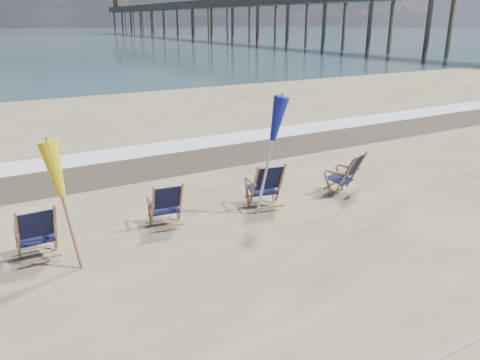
{
  "coord_description": "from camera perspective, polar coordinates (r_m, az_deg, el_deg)",
  "views": [
    {
      "loc": [
        -4.1,
        -4.94,
        3.72
      ],
      "look_at": [
        0.0,
        2.2,
        0.9
      ],
      "focal_mm": 35.0,
      "sensor_mm": 36.0,
      "label": 1
    }
  ],
  "objects": [
    {
      "name": "beach_chair_2",
      "position": [
        9.64,
        4.97,
        -0.55
      ],
      "size": [
        0.79,
        0.86,
        1.04
      ],
      "primitive_type": null,
      "rotation": [
        0.0,
        0.0,
        2.96
      ],
      "color": "black",
      "rests_on": "ground"
    },
    {
      "name": "umbrella_blue",
      "position": [
        8.97,
        3.52,
        6.83
      ],
      "size": [
        0.3,
        0.3,
        2.39
      ],
      "color": "#A5A5AD",
      "rests_on": "ground"
    },
    {
      "name": "surf_foam",
      "position": [
        14.35,
        -12.24,
        3.47
      ],
      "size": [
        200.0,
        1.4,
        0.01
      ],
      "primitive_type": "cube",
      "color": "silver",
      "rests_on": "ground"
    },
    {
      "name": "beach_chair_1",
      "position": [
        8.84,
        -7.22,
        -2.82
      ],
      "size": [
        0.68,
        0.75,
        0.94
      ],
      "primitive_type": null,
      "rotation": [
        0.0,
        0.0,
        3.02
      ],
      "color": "black",
      "rests_on": "ground"
    },
    {
      "name": "wet_sand_strip",
      "position": [
        12.98,
        -10.16,
        1.96
      ],
      "size": [
        200.0,
        2.6,
        0.0
      ],
      "primitive_type": "cube",
      "color": "#42362A",
      "rests_on": "ground"
    },
    {
      "name": "beach_chair_0",
      "position": [
        8.19,
        -21.55,
        -5.67
      ],
      "size": [
        0.65,
        0.73,
        1.0
      ],
      "primitive_type": null,
      "rotation": [
        0.0,
        0.0,
        3.16
      ],
      "color": "black",
      "rests_on": "ground"
    },
    {
      "name": "umbrella_yellow",
      "position": [
        7.49,
        -20.89,
        0.5
      ],
      "size": [
        0.3,
        0.3,
        2.03
      ],
      "color": "#9E6947",
      "rests_on": "ground"
    },
    {
      "name": "fishing_pier",
      "position": [
        89.47,
        -1.89,
        19.51
      ],
      "size": [
        4.4,
        140.0,
        9.3
      ],
      "primitive_type": null,
      "color": "brown",
      "rests_on": "ground"
    },
    {
      "name": "beach_chair_3",
      "position": [
        10.84,
        14.0,
        1.04
      ],
      "size": [
        0.86,
        0.91,
        1.0
      ],
      "primitive_type": null,
      "rotation": [
        0.0,
        0.0,
        3.52
      ],
      "color": "black",
      "rests_on": "ground"
    }
  ]
}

